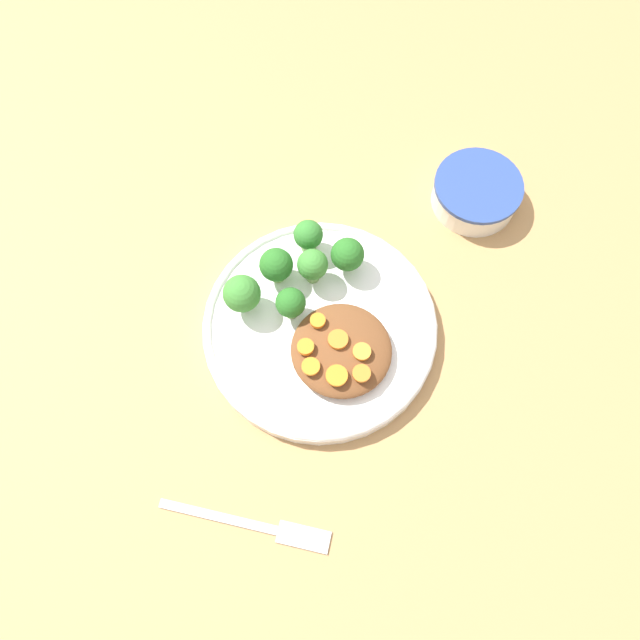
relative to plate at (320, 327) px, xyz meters
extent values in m
plane|color=tan|center=(0.00, 0.00, -0.01)|extent=(4.00, 4.00, 0.00)
cylinder|color=white|center=(0.00, 0.00, 0.00)|extent=(0.29, 0.29, 0.02)
torus|color=white|center=(0.00, 0.00, 0.01)|extent=(0.28, 0.28, 0.01)
cylinder|color=white|center=(0.26, -0.12, 0.01)|extent=(0.11, 0.11, 0.04)
cylinder|color=#2D478C|center=(0.26, -0.12, 0.02)|extent=(0.12, 0.12, 0.01)
cylinder|color=white|center=(0.26, -0.12, 0.02)|extent=(0.09, 0.09, 0.01)
ellipsoid|color=brown|center=(-0.02, -0.04, 0.02)|extent=(0.12, 0.12, 0.03)
cylinder|color=#7FA85B|center=(0.05, 0.03, 0.02)|extent=(0.02, 0.02, 0.03)
sphere|color=#3D8433|center=(0.05, 0.03, 0.04)|extent=(0.04, 0.04, 0.04)
cylinder|color=#759E51|center=(0.00, 0.04, 0.02)|extent=(0.02, 0.02, 0.02)
sphere|color=#286B23|center=(0.00, 0.04, 0.04)|extent=(0.04, 0.04, 0.04)
cylinder|color=#7FA85B|center=(-0.01, 0.09, 0.02)|extent=(0.01, 0.01, 0.02)
sphere|color=#3D8433|center=(-0.01, 0.09, 0.04)|extent=(0.05, 0.05, 0.05)
cylinder|color=#7FA85B|center=(0.09, 0.00, 0.02)|extent=(0.01, 0.01, 0.02)
sphere|color=#286B23|center=(0.09, 0.00, 0.04)|extent=(0.04, 0.04, 0.04)
cylinder|color=#7FA85B|center=(0.04, 0.07, 0.02)|extent=(0.02, 0.02, 0.02)
sphere|color=#286B23|center=(0.04, 0.07, 0.04)|extent=(0.04, 0.04, 0.04)
cylinder|color=#7FA85B|center=(0.09, 0.05, 0.02)|extent=(0.02, 0.02, 0.02)
sphere|color=#337A2D|center=(0.09, 0.05, 0.04)|extent=(0.04, 0.04, 0.04)
cylinder|color=orange|center=(-0.06, -0.05, 0.03)|extent=(0.03, 0.03, 0.00)
cylinder|color=orange|center=(-0.02, -0.06, 0.04)|extent=(0.02, 0.02, 0.01)
cylinder|color=orange|center=(-0.04, 0.00, 0.04)|extent=(0.02, 0.02, 0.01)
cylinder|color=orange|center=(-0.05, -0.07, 0.03)|extent=(0.02, 0.02, 0.00)
cylinder|color=orange|center=(-0.06, -0.01, 0.03)|extent=(0.02, 0.02, 0.00)
cylinder|color=orange|center=(-0.02, -0.03, 0.04)|extent=(0.02, 0.02, 0.01)
cylinder|color=orange|center=(-0.01, 0.00, 0.04)|extent=(0.02, 0.02, 0.01)
cube|color=#B9B9B9|center=(-0.25, 0.02, -0.01)|extent=(0.03, 0.14, 0.01)
cube|color=#B9B9B9|center=(-0.23, -0.08, -0.01)|extent=(0.03, 0.06, 0.01)
camera|label=1|loc=(-0.26, -0.11, 0.71)|focal=35.00mm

